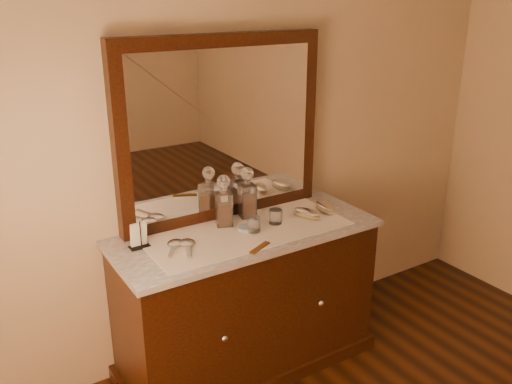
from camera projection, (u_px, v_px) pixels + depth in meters
dresser_cabinet at (247, 302)px, 3.04m from camera, size 1.40×0.55×0.82m
dresser_plinth at (247, 356)px, 3.17m from camera, size 1.46×0.59×0.08m
knob_left at (224, 338)px, 2.65m from camera, size 0.04×0.04×0.04m
knob_right at (321, 303)px, 2.95m from camera, size 0.04×0.04×0.04m
marble_top at (246, 233)px, 2.89m from camera, size 1.44×0.59×0.03m
mirror_frame at (222, 130)px, 2.91m from camera, size 1.20×0.08×1.00m
mirror_glass at (225, 131)px, 2.88m from camera, size 1.06×0.01×0.86m
lace_runner at (248, 231)px, 2.87m from camera, size 1.10×0.45×0.00m
pin_dish at (246, 228)px, 2.89m from camera, size 0.11×0.11×0.02m
comb at (260, 248)px, 2.68m from camera, size 0.15×0.09×0.01m
napkin_rack at (139, 236)px, 2.68m from camera, size 0.10×0.07×0.15m
decanter_left at (224, 206)px, 2.91m from camera, size 0.11×0.11×0.29m
decanter_right at (247, 198)px, 3.02m from camera, size 0.11×0.11×0.29m
brush_near at (307, 213)px, 3.04m from camera, size 0.13×0.18×0.05m
brush_far at (325, 207)px, 3.12m from camera, size 0.09×0.17×0.04m
hand_mirror_outer at (175, 245)px, 2.70m from camera, size 0.16×0.20×0.02m
hand_mirror_inner at (187, 244)px, 2.70m from camera, size 0.13×0.22×0.02m
tumblers at (265, 220)px, 2.90m from camera, size 0.23×0.10×0.08m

